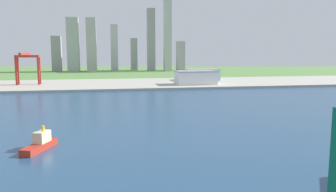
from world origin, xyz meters
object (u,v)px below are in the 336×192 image
at_px(warehouse_annex, 202,74).
at_px(port_crane_red, 27,61).
at_px(warehouse_main, 195,77).
at_px(tugboat_small, 40,143).

bearing_deg(warehouse_annex, port_crane_red, -172.93).
xyz_separation_m(warehouse_main, warehouse_annex, (25.84, 58.56, -0.44)).
bearing_deg(warehouse_main, tugboat_small, -118.87).
height_order(tugboat_small, warehouse_main, warehouse_main).
distance_m(tugboat_small, warehouse_main, 279.27).
bearing_deg(tugboat_small, warehouse_annex, 62.08).
height_order(warehouse_main, warehouse_annex, warehouse_main).
distance_m(warehouse_main, warehouse_annex, 64.01).
distance_m(port_crane_red, warehouse_main, 202.37).
relative_size(port_crane_red, warehouse_main, 0.98).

